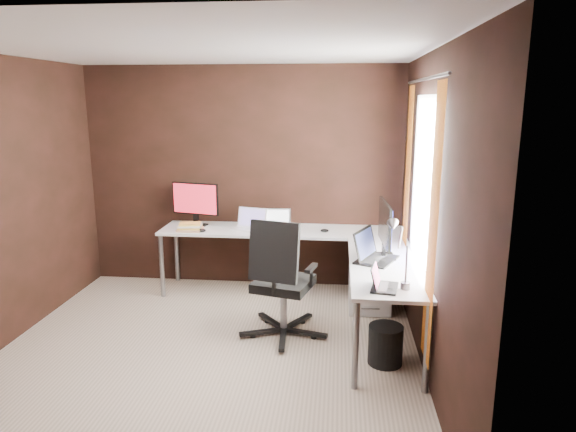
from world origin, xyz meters
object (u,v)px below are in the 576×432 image
object	(u,v)px
drawer_pedestal	(370,280)
laptop_silver	(276,225)
monitor_left	(195,202)
office_chair	(282,302)
book_stack	(190,227)
wastebasket	(385,345)
laptop_white	(250,225)
laptop_black_big	(372,254)
monitor_right	(385,226)
laptop_black_small	(381,283)
desk_lamp	(398,245)

from	to	relation	value
drawer_pedestal	laptop_silver	world-z (taller)	laptop_silver
monitor_left	office_chair	size ratio (longest dim) A/B	0.49
book_stack	wastebasket	distance (m)	2.50
laptop_white	wastebasket	xyz separation A→B (m)	(1.37, -1.49, -0.62)
laptop_black_big	office_chair	world-z (taller)	office_chair
laptop_silver	office_chair	size ratio (longest dim) A/B	0.31
laptop_white	monitor_right	bearing A→B (deg)	-19.27
laptop_black_big	laptop_black_small	size ratio (longest dim) A/B	1.67
laptop_white	drawer_pedestal	bearing A→B (deg)	-0.62
laptop_black_small	wastebasket	size ratio (longest dim) A/B	0.91
book_stack	laptop_white	bearing A→B (deg)	11.95
monitor_left	wastebasket	bearing A→B (deg)	-24.95
monitor_left	laptop_white	size ratio (longest dim) A/B	1.44
monitor_right	laptop_black_big	bearing A→B (deg)	127.48
laptop_white	book_stack	world-z (taller)	laptop_white
drawer_pedestal	laptop_silver	bearing A→B (deg)	161.70
office_chair	monitor_left	bearing A→B (deg)	147.84
office_chair	laptop_silver	bearing A→B (deg)	114.44
drawer_pedestal	laptop_black_big	world-z (taller)	laptop_black_big
laptop_black_small	office_chair	world-z (taller)	office_chair
drawer_pedestal	book_stack	world-z (taller)	book_stack
monitor_right	desk_lamp	distance (m)	0.73
drawer_pedestal	office_chair	size ratio (longest dim) A/B	0.54
laptop_black_big	desk_lamp	size ratio (longest dim) A/B	0.96
monitor_right	laptop_silver	size ratio (longest dim) A/B	1.79
monitor_left	office_chair	xyz separation A→B (m)	(1.11, -1.17, -0.67)
drawer_pedestal	office_chair	world-z (taller)	office_chair
laptop_white	wastebasket	bearing A→B (deg)	-33.56
laptop_black_big	monitor_right	bearing A→B (deg)	-24.82
laptop_black_big	wastebasket	world-z (taller)	laptop_black_big
laptop_silver	laptop_black_big	world-z (taller)	laptop_black_big
monitor_left	laptop_black_small	size ratio (longest dim) A/B	1.85
laptop_white	laptop_black_big	bearing A→B (deg)	-24.27
monitor_left	book_stack	xyz separation A→B (m)	(-0.00, -0.24, -0.23)
monitor_right	office_chair	world-z (taller)	monitor_right
office_chair	drawer_pedestal	bearing A→B (deg)	56.01
laptop_black_big	laptop_white	bearing A→B (deg)	75.90
desk_lamp	wastebasket	xyz separation A→B (m)	(-0.04, 0.14, -0.89)
laptop_white	office_chair	xyz separation A→B (m)	(0.47, -1.07, -0.45)
drawer_pedestal	laptop_black_small	xyz separation A→B (m)	(-0.00, -1.37, 0.47)
office_chair	monitor_right	bearing A→B (deg)	25.04
monitor_right	drawer_pedestal	bearing A→B (deg)	4.45
monitor_left	monitor_right	world-z (taller)	monitor_right
drawer_pedestal	laptop_black_big	distance (m)	0.82
drawer_pedestal	laptop_black_small	world-z (taller)	laptop_black_small
monitor_right	desk_lamp	xyz separation A→B (m)	(0.03, -0.73, 0.04)
laptop_black_big	laptop_black_small	bearing A→B (deg)	-153.88
laptop_silver	book_stack	world-z (taller)	laptop_silver
book_stack	monitor_right	bearing A→B (deg)	-20.75
desk_lamp	office_chair	world-z (taller)	desk_lamp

